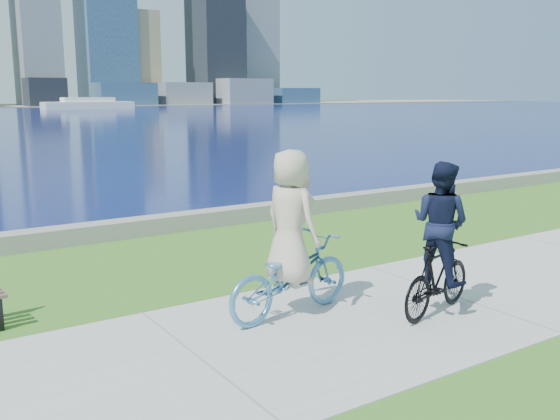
% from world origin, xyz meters
% --- Properties ---
extents(ground, '(320.00, 320.00, 0.00)m').
position_xyz_m(ground, '(0.00, 0.00, 0.00)').
color(ground, '#34691B').
rests_on(ground, ground).
extents(concrete_path, '(80.00, 3.50, 0.02)m').
position_xyz_m(concrete_path, '(0.00, 0.00, 0.01)').
color(concrete_path, '#AAAAA5').
rests_on(concrete_path, ground).
extents(seawall, '(90.00, 0.50, 0.35)m').
position_xyz_m(seawall, '(0.00, 6.20, 0.17)').
color(seawall, gray).
rests_on(seawall, ground).
extents(ferry_far, '(14.27, 4.08, 1.94)m').
position_xyz_m(ferry_far, '(27.79, 97.57, 0.81)').
color(ferry_far, silver).
rests_on(ferry_far, ground).
extents(cyclist_woman, '(0.96, 2.08, 2.18)m').
position_xyz_m(cyclist_woman, '(1.60, 0.61, 0.83)').
color(cyclist_woman, '#4F8CC0').
rests_on(cyclist_woman, ground).
extents(cyclist_man, '(0.85, 1.68, 2.02)m').
position_xyz_m(cyclist_man, '(3.24, -0.41, 0.87)').
color(cyclist_man, black).
rests_on(cyclist_man, ground).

